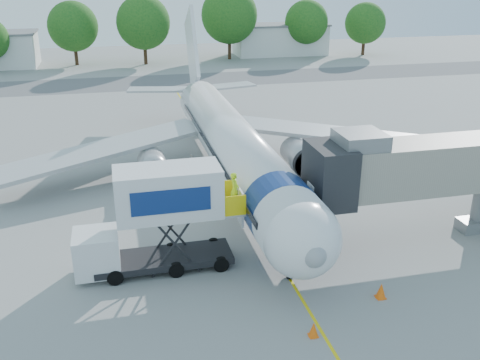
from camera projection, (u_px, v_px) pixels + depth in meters
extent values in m
plane|color=gray|center=(244.00, 203.00, 35.46)|extent=(160.00, 160.00, 0.00)
cube|color=yellow|center=(244.00, 203.00, 35.46)|extent=(0.15, 70.00, 0.01)
cube|color=#59595B|center=(171.00, 81.00, 73.39)|extent=(120.00, 10.00, 0.01)
cylinder|color=white|center=(234.00, 146.00, 37.06)|extent=(3.70, 28.00, 3.70)
sphere|color=white|center=(302.00, 239.00, 24.41)|extent=(3.70, 3.70, 3.70)
sphere|color=gray|center=(314.00, 255.00, 23.01)|extent=(1.10, 1.10, 1.10)
cone|color=white|center=(195.00, 94.00, 52.41)|extent=(3.70, 6.00, 3.70)
cube|color=white|center=(192.00, 49.00, 51.76)|extent=(0.35, 7.26, 8.29)
cube|color=#AAACAE|center=(334.00, 133.00, 42.43)|extent=(16.17, 9.32, 1.42)
cube|color=#AAACAE|center=(101.00, 150.00, 38.52)|extent=(16.17, 9.32, 1.42)
cylinder|color=#999BA0|center=(300.00, 156.00, 40.24)|extent=(2.10, 3.60, 2.10)
cylinder|color=#999BA0|center=(154.00, 168.00, 37.85)|extent=(2.10, 3.60, 2.10)
cube|color=black|center=(305.00, 233.00, 23.97)|extent=(2.60, 1.39, 0.81)
cylinder|color=navy|center=(282.00, 212.00, 27.12)|extent=(3.73, 2.00, 3.73)
cylinder|color=silver|center=(290.00, 265.00, 26.60)|extent=(0.16, 0.16, 1.50)
cylinder|color=black|center=(289.00, 273.00, 26.76)|extent=(0.25, 0.64, 0.64)
cylinder|color=black|center=(258.00, 164.00, 41.28)|extent=(0.35, 0.90, 0.90)
cylinder|color=black|center=(191.00, 169.00, 40.15)|extent=(0.35, 0.90, 0.90)
cube|color=gray|center=(433.00, 165.00, 29.46)|extent=(13.60, 2.60, 2.80)
cube|color=black|center=(329.00, 174.00, 28.14)|extent=(2.00, 3.20, 3.20)
cube|color=slate|center=(360.00, 140.00, 27.82)|extent=(2.40, 2.40, 0.80)
cylinder|color=slate|center=(479.00, 207.00, 31.29)|extent=(0.90, 0.90, 3.00)
cube|color=slate|center=(476.00, 224.00, 31.72)|extent=(2.20, 1.20, 0.70)
cylinder|color=black|center=(463.00, 226.00, 31.52)|extent=(0.30, 0.70, 0.70)
cube|color=black|center=(164.00, 258.00, 27.63)|extent=(7.00, 2.30, 0.35)
cube|color=silver|center=(97.00, 252.00, 26.62)|extent=(2.20, 2.20, 2.10)
cube|color=black|center=(96.00, 244.00, 26.45)|extent=(1.90, 2.10, 0.70)
cube|color=silver|center=(168.00, 192.00, 26.35)|extent=(5.20, 2.40, 2.50)
cube|color=navy|center=(171.00, 202.00, 25.24)|extent=(3.80, 0.04, 1.20)
cube|color=silver|center=(231.00, 208.00, 27.47)|extent=(1.10, 2.20, 0.10)
cube|color=yellow|center=(235.00, 206.00, 26.32)|extent=(1.10, 0.06, 1.10)
cube|color=yellow|center=(226.00, 190.00, 28.22)|extent=(1.10, 0.06, 1.10)
cylinder|color=black|center=(221.00, 264.00, 27.34)|extent=(0.80, 0.25, 0.80)
cylinder|color=black|center=(213.00, 245.00, 29.24)|extent=(0.80, 0.25, 0.80)
cylinder|color=black|center=(115.00, 277.00, 26.19)|extent=(0.80, 0.25, 0.80)
cylinder|color=black|center=(114.00, 257.00, 28.09)|extent=(0.80, 0.25, 0.80)
imported|color=#ACDD17|center=(235.00, 190.00, 27.16)|extent=(0.61, 0.77, 1.85)
cube|color=silver|center=(370.00, 350.00, 20.67)|extent=(4.26, 3.18, 1.52)
cube|color=navy|center=(371.00, 340.00, 20.49)|extent=(2.69, 2.50, 0.38)
cylinder|color=black|center=(329.00, 342.00, 21.70)|extent=(0.81, 0.52, 0.76)
cylinder|color=black|center=(406.00, 348.00, 21.34)|extent=(0.81, 0.52, 0.76)
cone|color=#FF5F0D|center=(381.00, 291.00, 25.15)|extent=(0.49, 0.49, 0.78)
cube|color=#FF5F0D|center=(380.00, 297.00, 25.28)|extent=(0.45, 0.45, 0.04)
cone|color=#FF5F0D|center=(314.00, 329.00, 22.53)|extent=(0.43, 0.43, 0.69)
cube|color=#FF5F0D|center=(313.00, 336.00, 22.65)|extent=(0.39, 0.39, 0.04)
cube|color=silver|center=(280.00, 40.00, 95.31)|extent=(16.00, 7.00, 5.00)
cube|color=slate|center=(280.00, 25.00, 94.33)|extent=(16.40, 7.40, 0.30)
cylinder|color=#382314|center=(76.00, 54.00, 85.05)|extent=(0.56, 0.56, 3.48)
sphere|color=#154F19|center=(73.00, 26.00, 83.48)|extent=(7.74, 7.74, 7.74)
cylinder|color=#382314|center=(145.00, 52.00, 85.68)|extent=(0.56, 0.56, 3.78)
sphere|color=#154F19|center=(143.00, 22.00, 83.97)|extent=(8.41, 8.41, 8.41)
cylinder|color=#382314|center=(229.00, 47.00, 90.36)|extent=(0.56, 0.56, 4.18)
sphere|color=#154F19|center=(229.00, 15.00, 88.47)|extent=(9.30, 9.30, 9.30)
cylinder|color=#382314|center=(305.00, 46.00, 93.89)|extent=(0.56, 0.56, 3.36)
sphere|color=#154F19|center=(306.00, 22.00, 92.37)|extent=(7.46, 7.46, 7.46)
cylinder|color=#382314|center=(363.00, 46.00, 95.11)|extent=(0.56, 0.56, 3.19)
sphere|color=#154F19|center=(365.00, 23.00, 93.67)|extent=(7.08, 7.08, 7.08)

